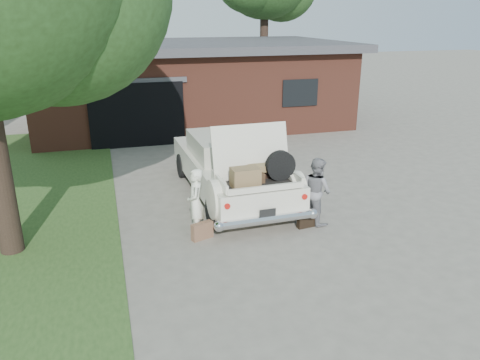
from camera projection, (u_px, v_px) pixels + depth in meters
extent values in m
plane|color=gray|center=(248.00, 240.00, 9.52)|extent=(90.00, 90.00, 0.00)
cube|color=brown|center=(190.00, 86.00, 19.69)|extent=(12.00, 7.00, 3.00)
cube|color=#4C4C51|center=(189.00, 46.00, 19.14)|extent=(12.80, 7.80, 0.30)
cube|color=black|center=(137.00, 115.00, 16.04)|extent=(3.20, 0.30, 2.20)
cube|color=#4C4C51|center=(135.00, 81.00, 15.59)|extent=(3.50, 0.12, 0.18)
cube|color=black|center=(300.00, 93.00, 17.40)|extent=(1.40, 0.08, 1.00)
cylinder|color=#38281E|center=(264.00, 48.00, 25.03)|extent=(0.44, 0.44, 5.30)
cube|color=silver|center=(231.00, 171.00, 11.75)|extent=(2.06, 5.12, 0.66)
cube|color=beige|center=(227.00, 145.00, 11.82)|extent=(1.73, 2.07, 0.53)
cube|color=black|center=(217.00, 137.00, 12.70)|extent=(1.57, 0.12, 0.45)
cube|color=black|center=(238.00, 157.00, 10.97)|extent=(1.57, 0.12, 0.45)
cylinder|color=black|center=(214.00, 212.00, 10.04)|extent=(0.24, 0.68, 0.67)
cylinder|color=black|center=(290.00, 202.00, 10.55)|extent=(0.24, 0.68, 0.67)
cylinder|color=black|center=(183.00, 166.00, 13.14)|extent=(0.24, 0.68, 0.67)
cylinder|color=black|center=(243.00, 160.00, 13.65)|extent=(0.24, 0.68, 0.67)
cylinder|color=silver|center=(267.00, 220.00, 9.50)|extent=(2.08, 0.24, 0.18)
cylinder|color=#A5140F|center=(227.00, 206.00, 9.19)|extent=(0.12, 0.10, 0.12)
cylinder|color=#A5140F|center=(304.00, 196.00, 9.67)|extent=(0.12, 0.10, 0.12)
cube|color=black|center=(268.00, 213.00, 9.43)|extent=(0.35, 0.03, 0.17)
cube|color=black|center=(257.00, 182.00, 9.90)|extent=(1.60, 1.16, 0.04)
cube|color=silver|center=(220.00, 182.00, 9.63)|extent=(0.09, 1.12, 0.18)
cube|color=silver|center=(292.00, 174.00, 10.10)|extent=(0.09, 1.12, 0.18)
cube|color=silver|center=(266.00, 189.00, 9.38)|extent=(1.62, 0.10, 0.12)
cube|color=silver|center=(251.00, 151.00, 10.06)|extent=(1.71, 0.40, 1.13)
cube|color=#49321F|center=(248.00, 177.00, 9.85)|extent=(0.63, 0.42, 0.20)
cube|color=olive|center=(245.00, 177.00, 9.54)|extent=(0.59, 0.39, 0.40)
cube|color=black|center=(256.00, 173.00, 10.15)|extent=(0.59, 0.39, 0.18)
cube|color=#9D8150|center=(258.00, 168.00, 9.94)|extent=(0.41, 0.27, 0.14)
cylinder|color=black|center=(280.00, 166.00, 9.89)|extent=(0.65, 0.18, 0.64)
imported|color=white|center=(196.00, 203.00, 9.54)|extent=(0.43, 0.57, 1.43)
imported|color=gray|center=(317.00, 191.00, 10.13)|extent=(0.74, 0.85, 1.48)
cube|color=brown|center=(202.00, 231.00, 9.53)|extent=(0.48, 0.29, 0.35)
cube|color=black|center=(306.00, 221.00, 10.06)|extent=(0.40, 0.18, 0.30)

